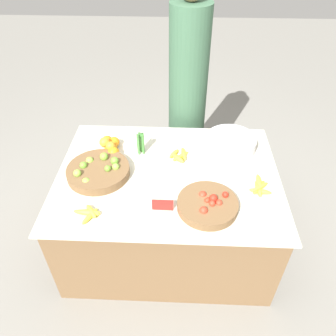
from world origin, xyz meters
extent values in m
plane|color=gray|center=(0.00, 0.00, 0.00)|extent=(12.00, 12.00, 0.00)
cube|color=brown|center=(0.00, 0.00, 0.33)|extent=(1.40, 1.07, 0.67)
cube|color=beige|center=(0.00, 0.00, 0.67)|extent=(1.46, 1.11, 0.01)
cylinder|color=brown|center=(-0.46, -0.03, 0.71)|extent=(0.41, 0.41, 0.06)
sphere|color=#89BC42|center=(-0.53, 0.05, 0.74)|extent=(0.05, 0.05, 0.05)
sphere|color=#7AB238|center=(-0.43, 0.07, 0.76)|extent=(0.05, 0.05, 0.05)
sphere|color=#6BA333|center=(-0.39, -0.05, 0.75)|extent=(0.04, 0.04, 0.04)
sphere|color=#6BA333|center=(-0.35, 0.03, 0.75)|extent=(0.05, 0.05, 0.05)
sphere|color=#89BC42|center=(-0.51, -0.15, 0.72)|extent=(0.06, 0.06, 0.06)
sphere|color=#89BC42|center=(-0.34, -0.02, 0.75)|extent=(0.05, 0.05, 0.05)
sphere|color=#89BC42|center=(-0.57, -0.10, 0.75)|extent=(0.05, 0.05, 0.05)
sphere|color=#6BA333|center=(-0.55, -0.02, 0.75)|extent=(0.05, 0.05, 0.05)
cylinder|color=brown|center=(0.24, -0.30, 0.71)|extent=(0.36, 0.36, 0.05)
sphere|color=red|center=(0.31, -0.21, 0.71)|extent=(0.05, 0.05, 0.05)
sphere|color=red|center=(0.28, -0.28, 0.74)|extent=(0.05, 0.05, 0.05)
sphere|color=red|center=(0.22, -0.37, 0.73)|extent=(0.05, 0.05, 0.05)
sphere|color=red|center=(0.22, -0.24, 0.73)|extent=(0.05, 0.05, 0.05)
sphere|color=red|center=(0.25, -0.27, 0.72)|extent=(0.04, 0.04, 0.04)
sphere|color=red|center=(0.27, -0.32, 0.74)|extent=(0.04, 0.04, 0.04)
sphere|color=red|center=(0.31, -0.30, 0.73)|extent=(0.04, 0.04, 0.04)
sphere|color=red|center=(0.36, -0.26, 0.70)|extent=(0.04, 0.04, 0.04)
sphere|color=red|center=(0.35, -0.24, 0.74)|extent=(0.04, 0.04, 0.04)
sphere|color=red|center=(0.24, -0.29, 0.74)|extent=(0.04, 0.04, 0.04)
sphere|color=red|center=(0.29, -0.28, 0.71)|extent=(0.05, 0.05, 0.05)
sphere|color=red|center=(0.19, -0.32, 0.70)|extent=(0.04, 0.04, 0.04)
sphere|color=red|center=(0.22, -0.27, 0.71)|extent=(0.05, 0.05, 0.05)
sphere|color=orange|center=(-0.40, 0.29, 0.72)|extent=(0.08, 0.08, 0.08)
sphere|color=orange|center=(-0.41, 0.27, 0.72)|extent=(0.07, 0.07, 0.07)
sphere|color=orange|center=(-0.46, 0.29, 0.72)|extent=(0.08, 0.08, 0.08)
sphere|color=orange|center=(-0.39, 0.16, 0.72)|extent=(0.08, 0.08, 0.08)
sphere|color=orange|center=(-0.42, 0.21, 0.72)|extent=(0.08, 0.08, 0.08)
sphere|color=orange|center=(-0.45, 0.22, 0.77)|extent=(0.07, 0.07, 0.07)
sphere|color=orange|center=(-0.41, 0.19, 0.76)|extent=(0.06, 0.06, 0.06)
cylinder|color=silver|center=(0.44, 0.30, 0.73)|extent=(0.36, 0.36, 0.10)
cube|color=red|center=(-0.02, -0.32, 0.72)|extent=(0.12, 0.01, 0.08)
cylinder|color=#4C8E42|center=(-0.21, 0.20, 0.76)|extent=(0.01, 0.01, 0.16)
cylinder|color=#428438|center=(-0.22, 0.22, 0.76)|extent=(0.01, 0.01, 0.16)
cylinder|color=#4C8E42|center=(-0.19, 0.23, 0.76)|extent=(0.01, 0.01, 0.16)
cylinder|color=#428438|center=(-0.18, 0.21, 0.76)|extent=(0.01, 0.01, 0.16)
cylinder|color=#4C8E42|center=(-0.20, 0.24, 0.76)|extent=(0.01, 0.01, 0.16)
cylinder|color=#428438|center=(-0.18, 0.23, 0.76)|extent=(0.01, 0.01, 0.16)
cylinder|color=#428438|center=(-0.19, 0.24, 0.76)|extent=(0.01, 0.01, 0.16)
cylinder|color=#4C8E42|center=(-0.21, 0.25, 0.76)|extent=(0.01, 0.01, 0.16)
ellipsoid|color=yellow|center=(0.58, -0.16, 0.70)|extent=(0.14, 0.06, 0.03)
ellipsoid|color=yellow|center=(0.57, -0.13, 0.70)|extent=(0.04, 0.15, 0.04)
ellipsoid|color=yellow|center=(0.57, -0.12, 0.70)|extent=(0.11, 0.14, 0.04)
ellipsoid|color=yellow|center=(0.58, -0.14, 0.72)|extent=(0.12, 0.10, 0.03)
ellipsoid|color=yellow|center=(0.57, -0.09, 0.72)|extent=(0.03, 0.12, 0.03)
ellipsoid|color=yellow|center=(0.08, 0.17, 0.69)|extent=(0.12, 0.12, 0.03)
ellipsoid|color=yellow|center=(0.10, 0.20, 0.70)|extent=(0.05, 0.15, 0.03)
ellipsoid|color=yellow|center=(0.03, 0.20, 0.70)|extent=(0.08, 0.11, 0.03)
ellipsoid|color=yellow|center=(0.06, 0.15, 0.70)|extent=(0.11, 0.11, 0.03)
ellipsoid|color=yellow|center=(-0.43, -0.40, 0.70)|extent=(0.09, 0.13, 0.03)
ellipsoid|color=yellow|center=(-0.43, -0.37, 0.70)|extent=(0.10, 0.12, 0.03)
ellipsoid|color=yellow|center=(-0.45, -0.38, 0.70)|extent=(0.16, 0.05, 0.03)
ellipsoid|color=yellow|center=(-0.45, -0.37, 0.70)|extent=(0.15, 0.04, 0.03)
cylinder|color=#385B42|center=(0.13, 0.81, 0.77)|extent=(0.31, 0.31, 1.54)
camera|label=1|loc=(0.07, -1.63, 2.11)|focal=35.00mm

